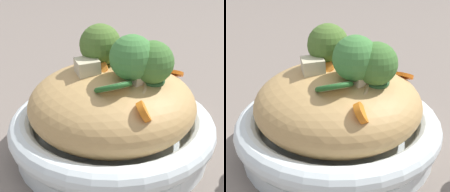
# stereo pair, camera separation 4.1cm
# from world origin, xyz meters

# --- Properties ---
(ground_plane) EXTENTS (3.00, 3.00, 0.00)m
(ground_plane) POSITION_xyz_m (0.00, 0.00, 0.00)
(ground_plane) COLOR slate
(serving_bowl) EXTENTS (0.26, 0.26, 0.05)m
(serving_bowl) POSITION_xyz_m (0.00, 0.00, 0.03)
(serving_bowl) COLOR white
(serving_bowl) RESTS_ON ground_plane
(noodle_heap) EXTENTS (0.21, 0.21, 0.09)m
(noodle_heap) POSITION_xyz_m (-0.00, -0.00, 0.07)
(noodle_heap) COLOR tan
(noodle_heap) RESTS_ON serving_bowl
(broccoli_florets) EXTENTS (0.12, 0.11, 0.07)m
(broccoli_florets) POSITION_xyz_m (-0.01, -0.01, 0.13)
(broccoli_florets) COLOR #9AAD75
(broccoli_florets) RESTS_ON serving_bowl
(carrot_coins) EXTENTS (0.15, 0.14, 0.04)m
(carrot_coins) POSITION_xyz_m (0.01, -0.02, 0.11)
(carrot_coins) COLOR orange
(carrot_coins) RESTS_ON serving_bowl
(zucchini_slices) EXTENTS (0.16, 0.10, 0.02)m
(zucchini_slices) POSITION_xyz_m (0.01, -0.01, 0.11)
(zucchini_slices) COLOR beige
(zucchini_slices) RESTS_ON serving_bowl
(chicken_chunks) EXTENTS (0.09, 0.09, 0.03)m
(chicken_chunks) POSITION_xyz_m (-0.01, -0.01, 0.11)
(chicken_chunks) COLOR beige
(chicken_chunks) RESTS_ON serving_bowl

